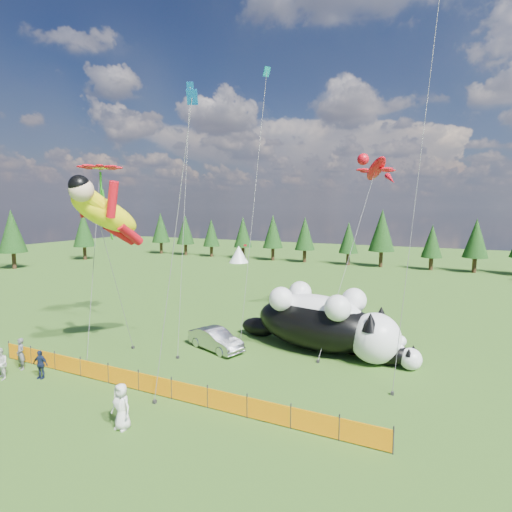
# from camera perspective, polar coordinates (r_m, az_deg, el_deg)

# --- Properties ---
(ground) EXTENTS (160.00, 160.00, 0.00)m
(ground) POSITION_cam_1_polar(r_m,az_deg,el_deg) (23.25, -9.33, -16.02)
(ground) COLOR #13370A
(ground) RESTS_ON ground
(safety_fence) EXTENTS (22.06, 0.06, 1.10)m
(safety_fence) POSITION_cam_1_polar(r_m,az_deg,el_deg) (20.87, -14.26, -17.42)
(safety_fence) COLOR #262626
(safety_fence) RESTS_ON ground
(tree_line) EXTENTS (90.00, 4.00, 8.00)m
(tree_line) POSITION_cam_1_polar(r_m,az_deg,el_deg) (63.94, 14.11, 2.24)
(tree_line) COLOR black
(tree_line) RESTS_ON ground
(festival_tents) EXTENTS (50.00, 3.20, 2.80)m
(festival_tents) POSITION_cam_1_polar(r_m,az_deg,el_deg) (58.06, 23.76, -1.18)
(festival_tents) COLOR white
(festival_tents) RESTS_ON ground
(cat_large) EXTENTS (11.06, 5.41, 4.02)m
(cat_large) POSITION_cam_1_polar(r_m,az_deg,el_deg) (25.82, 9.47, -9.16)
(cat_large) COLOR black
(cat_large) RESTS_ON ground
(cat_small) EXTENTS (4.56, 2.43, 1.67)m
(cat_small) POSITION_cam_1_polar(r_m,az_deg,el_deg) (24.98, 18.09, -12.67)
(cat_small) COLOR black
(cat_small) RESTS_ON ground
(car) EXTENTS (4.33, 2.70, 1.35)m
(car) POSITION_cam_1_polar(r_m,az_deg,el_deg) (26.11, -5.77, -11.76)
(car) COLOR #B4B5B9
(car) RESTS_ON ground
(spectator_a) EXTENTS (0.73, 0.57, 1.79)m
(spectator_a) POSITION_cam_1_polar(r_m,az_deg,el_deg) (26.49, -30.57, -11.95)
(spectator_a) COLOR #5A595F
(spectator_a) RESTS_ON ground
(spectator_b) EXTENTS (0.92, 0.69, 1.69)m
(spectator_b) POSITION_cam_1_polar(r_m,az_deg,el_deg) (25.59, -32.72, -12.86)
(spectator_b) COLOR silver
(spectator_b) RESTS_ON ground
(spectator_c) EXTENTS (0.97, 0.61, 1.53)m
(spectator_c) POSITION_cam_1_polar(r_m,az_deg,el_deg) (24.72, -28.45, -13.46)
(spectator_c) COLOR #16203D
(spectator_c) RESTS_ON ground
(spectator_e) EXTENTS (0.97, 0.66, 1.92)m
(spectator_e) POSITION_cam_1_polar(r_m,az_deg,el_deg) (18.26, -18.68, -19.69)
(spectator_e) COLOR silver
(spectator_e) RESTS_ON ground
(superhero_kite) EXTENTS (5.33, 5.68, 11.09)m
(superhero_kite) POSITION_cam_1_polar(r_m,az_deg,el_deg) (24.09, -20.67, 5.69)
(superhero_kite) COLOR #FFF30D
(superhero_kite) RESTS_ON ground
(gecko_kite) EXTENTS (4.78, 13.19, 15.51)m
(gecko_kite) POSITION_cam_1_polar(r_m,az_deg,el_deg) (32.31, 16.76, 11.82)
(gecko_kite) COLOR red
(gecko_kite) RESTS_ON ground
(flower_kite) EXTENTS (5.12, 6.66, 12.88)m
(flower_kite) POSITION_cam_1_polar(r_m,az_deg,el_deg) (29.56, -21.38, 11.41)
(flower_kite) COLOR red
(flower_kite) RESTS_ON ground
(diamond_kite_a) EXTENTS (3.05, 5.91, 18.48)m
(diamond_kite_a) POSITION_cam_1_polar(r_m,az_deg,el_deg) (29.96, -9.51, 20.57)
(diamond_kite_a) COLOR #0B5BAE
(diamond_kite_a) RESTS_ON ground
(diamond_kite_c) EXTENTS (1.85, 1.93, 14.57)m
(diamond_kite_c) POSITION_cam_1_polar(r_m,az_deg,el_deg) (19.04, -9.48, 18.89)
(diamond_kite_c) COLOR #0B5BAE
(diamond_kite_c) RESTS_ON ground
(diamond_kite_d) EXTENTS (1.47, 7.22, 20.48)m
(diamond_kite_d) POSITION_cam_1_polar(r_m,az_deg,el_deg) (32.75, 1.33, 22.97)
(diamond_kite_d) COLOR #0B878E
(diamond_kite_d) RESTS_ON ground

